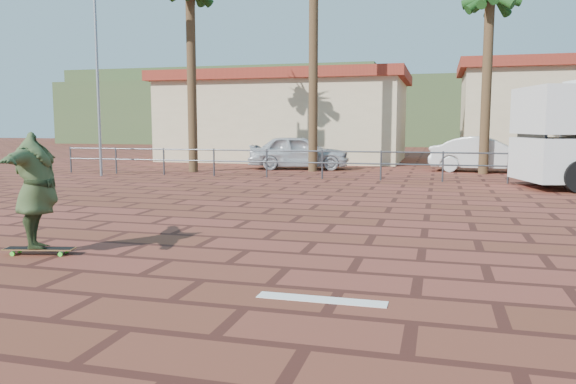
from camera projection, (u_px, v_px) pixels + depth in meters
The scene contains 13 objects.
ground at pixel (287, 268), 7.31m from camera, with size 120.00×120.00×0.00m, color brown.
paint_stripe at pixel (321, 299), 5.98m from camera, with size 1.40×0.22×0.01m, color white.
guardrail at pixel (381, 160), 18.73m from camera, with size 24.06×0.06×1.00m.
flagpole at pixel (99, 46), 19.85m from camera, with size 1.30×0.10×8.00m.
palm_center at pixel (490, 1), 20.51m from camera, with size 2.40×2.40×7.75m.
building_west at pixel (286, 117), 29.68m from camera, with size 12.60×7.60×4.50m.
building_east at pixel (568, 111), 27.95m from camera, with size 10.60×6.60×5.00m.
hill_front at pixel (420, 113), 54.89m from camera, with size 70.00×18.00×6.00m, color #384C28.
hill_back at pixel (231, 106), 66.20m from camera, with size 35.00×14.00×8.00m, color #384C28.
longboard at pixel (40, 249), 8.04m from camera, with size 1.03×0.44×0.10m.
skateboarder at pixel (36, 191), 7.94m from camera, with size 2.04×0.56×1.66m, color #374A27.
car_silver at pixel (299, 152), 23.55m from camera, with size 1.68×4.19×1.43m, color #BBBEC2.
car_white at pixel (485, 154), 22.11m from camera, with size 1.47×4.21×1.39m, color silver.
Camera 1 is at (1.86, -6.89, 1.85)m, focal length 35.00 mm.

